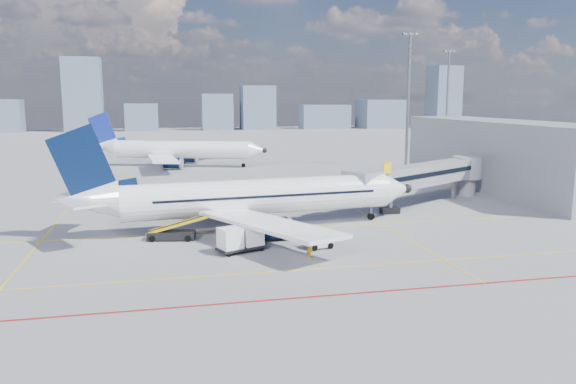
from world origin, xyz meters
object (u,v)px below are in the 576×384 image
object	(u,v)px
baggage_tug	(318,240)
cargo_dolly	(241,238)
ramp_worker	(310,248)
main_aircraft	(245,198)
second_aircraft	(175,150)
belt_loader	(173,233)

from	to	relation	value
baggage_tug	cargo_dolly	bearing A→B (deg)	163.25
cargo_dolly	ramp_worker	size ratio (longest dim) A/B	2.36
main_aircraft	second_aircraft	xyz separation A→B (m)	(-5.74, 55.93, 0.00)
second_aircraft	baggage_tug	size ratio (longest dim) A/B	14.32
main_aircraft	cargo_dolly	bearing A→B (deg)	-105.84
second_aircraft	baggage_tug	distance (m)	65.85
second_aircraft	baggage_tug	xyz separation A→B (m)	(10.99, -64.88, -2.50)
main_aircraft	cargo_dolly	size ratio (longest dim) A/B	8.27
baggage_tug	ramp_worker	world-z (taller)	ramp_worker
main_aircraft	baggage_tug	world-z (taller)	main_aircraft
cargo_dolly	second_aircraft	bearing A→B (deg)	70.99
second_aircraft	ramp_worker	xyz separation A→B (m)	(9.40, -67.87, -2.27)
main_aircraft	cargo_dolly	world-z (taller)	main_aircraft
belt_loader	ramp_worker	bearing A→B (deg)	-28.15
cargo_dolly	belt_loader	xyz separation A→B (m)	(-5.69, 5.54, -0.58)
second_aircraft	ramp_worker	size ratio (longest dim) A/B	18.10
baggage_tug	belt_loader	xyz separation A→B (m)	(-12.59, 5.94, -0.07)
cargo_dolly	belt_loader	distance (m)	7.96
second_aircraft	cargo_dolly	size ratio (longest dim) A/B	7.66
main_aircraft	ramp_worker	size ratio (longest dim) A/B	19.54
second_aircraft	ramp_worker	world-z (taller)	second_aircraft
second_aircraft	belt_loader	size ratio (longest dim) A/B	5.41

